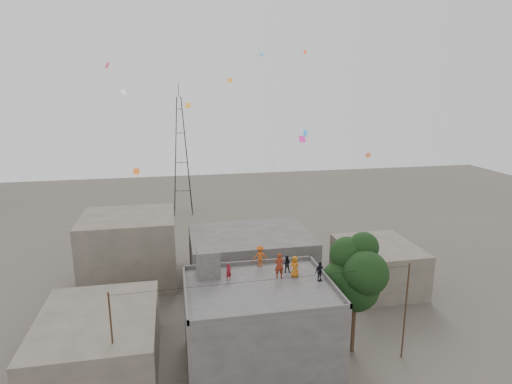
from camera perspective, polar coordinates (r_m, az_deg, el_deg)
ground at (r=32.84m, az=0.39°, el=-22.17°), size 140.00×140.00×0.00m
main_building at (r=31.15m, az=0.40°, el=-17.62°), size 10.00×8.00×6.10m
parapet at (r=29.61m, az=0.41°, el=-12.32°), size 10.00×8.00×0.30m
stair_head_box at (r=31.20m, az=-6.41°, el=-9.29°), size 1.60×1.80×2.00m
neighbor_west at (r=33.41m, az=-20.23°, el=-18.30°), size 8.00×10.00×4.00m
neighbor_north at (r=44.04m, az=-0.73°, el=-8.65°), size 12.00×9.00×5.00m
neighbor_northwest at (r=45.15m, az=-16.50°, el=-7.30°), size 9.00×8.00×7.00m
neighbor_east at (r=44.35m, az=15.91°, el=-9.46°), size 7.00×8.00×4.40m
tree at (r=32.34m, az=13.31°, el=-10.66°), size 4.90×4.60×9.10m
utility_line at (r=29.80m, az=1.90°, el=-17.46°), size 20.12×0.62×7.40m
transmission_tower at (r=66.86m, az=-9.94°, el=4.74°), size 2.97×2.97×20.01m
person_red_adult at (r=30.69m, az=3.09°, el=-9.77°), size 0.69×0.46×1.86m
person_orange_child at (r=31.00m, az=5.18°, el=-9.87°), size 0.88×0.89×1.55m
person_dark_child at (r=31.71m, az=4.09°, el=-9.55°), size 0.73×0.63×1.28m
person_dark_adult at (r=30.64m, az=8.48°, el=-10.43°), size 0.88×0.65×1.39m
person_orange_adult at (r=32.52m, az=0.55°, el=-8.54°), size 1.12×0.70×1.67m
person_red_child at (r=30.49m, az=-3.66°, el=-10.59°), size 0.53×0.45×1.23m
kites at (r=34.96m, az=-1.15°, el=10.20°), size 21.71×16.13×9.58m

